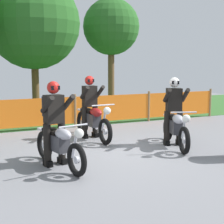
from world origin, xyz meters
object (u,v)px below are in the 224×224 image
at_px(motorcycle_third, 176,128).
at_px(rider_third, 174,107).
at_px(motorcycle_lead, 59,145).
at_px(motorcycle_trailing, 93,121).
at_px(rider_lead, 54,118).
at_px(rider_trailing, 90,104).

distance_m(motorcycle_third, rider_third, 0.53).
relative_size(motorcycle_lead, motorcycle_third, 1.00).
relative_size(motorcycle_trailing, rider_lead, 1.26).
bearing_deg(motorcycle_third, rider_lead, -67.57).
height_order(motorcycle_lead, motorcycle_third, motorcycle_third).
height_order(motorcycle_lead, motorcycle_trailing, motorcycle_trailing).
bearing_deg(motorcycle_trailing, motorcycle_lead, -39.63).
distance_m(motorcycle_trailing, rider_third, 2.17).
xyz_separation_m(motorcycle_third, rider_lead, (-3.07, -0.23, 0.49)).
height_order(rider_trailing, rider_third, same).
bearing_deg(rider_third, motorcycle_trailing, -113.36).
distance_m(motorcycle_lead, rider_lead, 0.54).
xyz_separation_m(motorcycle_trailing, motorcycle_third, (1.53, -1.61, -0.02)).
xyz_separation_m(motorcycle_lead, motorcycle_third, (3.02, 0.44, 0.01)).
bearing_deg(rider_lead, motorcycle_trailing, 128.34).
distance_m(motorcycle_trailing, rider_lead, 2.45).
bearing_deg(motorcycle_third, motorcycle_lead, -63.57).
height_order(motorcycle_third, rider_lead, rider_lead).
bearing_deg(rider_lead, motorcycle_third, 82.59).
xyz_separation_m(motorcycle_third, rider_third, (0.07, 0.21, 0.49)).
bearing_deg(motorcycle_lead, rider_lead, -179.49).
height_order(motorcycle_trailing, rider_third, rider_third).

